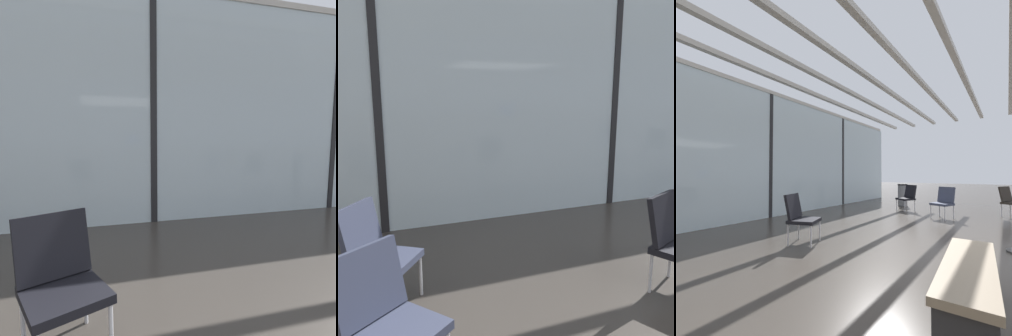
% 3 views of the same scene
% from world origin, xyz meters
% --- Properties ---
extents(ground_plane, '(60.00, 60.00, 0.00)m').
position_xyz_m(ground_plane, '(0.00, 0.00, 0.00)').
color(ground_plane, '#38332D').
extents(glass_curtain_wall, '(14.00, 0.08, 3.55)m').
position_xyz_m(glass_curtain_wall, '(0.00, 5.20, 1.78)').
color(glass_curtain_wall, silver).
rests_on(glass_curtain_wall, ground).
extents(window_mullion_1, '(0.10, 0.12, 3.55)m').
position_xyz_m(window_mullion_1, '(0.00, 5.20, 1.78)').
color(window_mullion_1, black).
rests_on(window_mullion_1, ground).
extents(window_mullion_2, '(0.10, 0.12, 3.55)m').
position_xyz_m(window_mullion_2, '(3.50, 5.20, 1.78)').
color(window_mullion_2, black).
rests_on(window_mullion_2, ground).
extents(ceiling_slats, '(13.72, 6.72, 0.10)m').
position_xyz_m(ceiling_slats, '(0.00, 1.90, 3.60)').
color(ceiling_slats, '#B7B2A8').
rests_on(ceiling_slats, glass_curtain_wall).
extents(parked_airplane, '(10.79, 3.62, 3.62)m').
position_xyz_m(parked_airplane, '(1.73, 11.12, 1.81)').
color(parked_airplane, silver).
rests_on(parked_airplane, ground).
extents(lounge_chair_0, '(0.65, 0.63, 0.87)m').
position_xyz_m(lounge_chair_0, '(2.79, 1.13, 0.49)').
color(lounge_chair_0, '#33384C').
rests_on(lounge_chair_0, ground).
extents(lounge_chair_2, '(0.69, 0.67, 0.87)m').
position_xyz_m(lounge_chair_2, '(3.48, 2.42, 0.49)').
color(lounge_chair_2, black).
rests_on(lounge_chair_2, ground).
extents(lounge_chair_4, '(0.64, 0.67, 0.87)m').
position_xyz_m(lounge_chair_4, '(-1.17, 2.68, 0.49)').
color(lounge_chair_4, black).
rests_on(lounge_chair_4, ground).
extents(lounge_chair_5, '(0.68, 0.69, 0.87)m').
position_xyz_m(lounge_chair_5, '(4.12, -0.38, 0.49)').
color(lounge_chair_5, '#28231E').
rests_on(lounge_chair_5, ground).
extents(waiting_bench, '(1.53, 0.52, 0.47)m').
position_xyz_m(waiting_bench, '(-1.79, -0.06, 0.36)').
color(waiting_bench, '#7F705B').
rests_on(waiting_bench, ground).
extents(trash_bin, '(0.38, 0.38, 0.86)m').
position_xyz_m(trash_bin, '(4.57, 3.03, 0.43)').
color(trash_bin, slate).
rests_on(trash_bin, ground).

